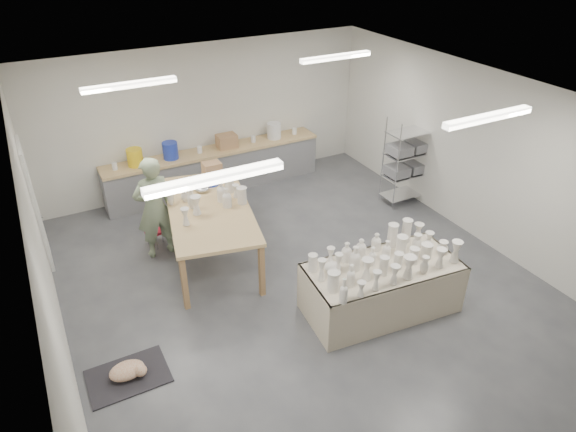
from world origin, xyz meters
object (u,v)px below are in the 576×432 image
drying_table (382,285)px  potter (154,208)px  red_stool (155,231)px  work_table (210,204)px

drying_table → potter: size_ratio=1.28×
potter → red_stool: bearing=-95.3°
red_stool → potter: bearing=-90.0°
drying_table → work_table: bearing=128.7°
work_table → potter: bearing=164.7°
drying_table → work_table: work_table is taller
drying_table → work_table: 3.09m
work_table → potter: size_ratio=1.55×
potter → red_stool: size_ratio=3.94×
drying_table → red_stool: bearing=133.1°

